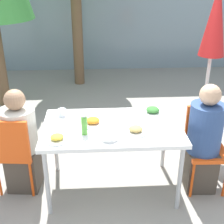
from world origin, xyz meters
TOP-DOWN VIEW (x-y plane):
  - ground_plane at (0.00, 0.00)m, footprint 24.00×24.00m
  - building_facade at (0.00, 4.35)m, footprint 10.00×0.20m
  - dining_table at (0.00, 0.00)m, footprint 1.37×0.83m
  - chair_left at (-0.99, 0.01)m, footprint 0.44×0.44m
  - person_left at (-0.93, 0.09)m, footprint 0.35×0.35m
  - chair_right at (0.99, 0.04)m, footprint 0.41×0.41m
  - person_right at (0.93, -0.03)m, footprint 0.34×0.34m
  - closed_umbrella at (1.24, 0.89)m, footprint 0.36×0.36m
  - plate_0 at (-0.51, -0.26)m, footprint 0.22×0.22m
  - plate_1 at (-0.19, 0.05)m, footprint 0.24×0.24m
  - plate_2 at (0.45, 0.26)m, footprint 0.26×0.26m
  - plate_3 at (0.22, -0.15)m, footprint 0.23×0.23m
  - bottle at (-0.27, -0.15)m, footprint 0.06×0.06m
  - drinking_cup at (-0.51, 0.25)m, footprint 0.08×0.08m
  - salad_bowl at (-0.04, -0.26)m, footprint 0.15×0.15m

SIDE VIEW (x-z plane):
  - ground_plane at x=0.00m, z-range 0.00..0.00m
  - chair_left at x=-0.99m, z-range 0.08..0.96m
  - chair_right at x=0.99m, z-range 0.08..0.96m
  - person_left at x=-0.93m, z-range -0.04..1.09m
  - person_right at x=0.93m, z-range -0.03..1.15m
  - dining_table at x=0.00m, z-range 0.32..1.07m
  - plate_0 at x=-0.51m, z-range 0.75..0.81m
  - salad_bowl at x=-0.04m, z-range 0.76..0.80m
  - plate_3 at x=0.22m, z-range 0.75..0.81m
  - plate_1 at x=-0.19m, z-range 0.75..0.82m
  - plate_2 at x=0.45m, z-range 0.75..0.82m
  - drinking_cup at x=-0.51m, z-range 0.76..0.84m
  - bottle at x=-0.27m, z-range 0.75..0.95m
  - closed_umbrella at x=1.24m, z-range 0.46..2.53m
  - building_facade at x=0.00m, z-range 0.00..3.00m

